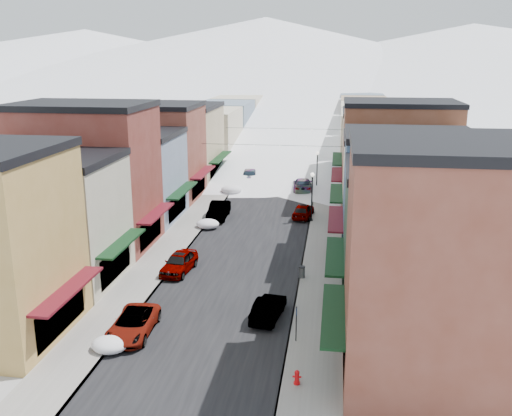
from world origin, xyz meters
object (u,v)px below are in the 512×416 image
(car_silver_sedan, at_px, (179,262))
(streetlamp_near, at_px, (312,191))
(fire_hydrant, at_px, (297,378))
(car_green_sedan, at_px, (268,308))
(trash_can, at_px, (302,272))
(car_dark_hatch, at_px, (219,210))
(car_white_suv, at_px, (133,324))

(car_silver_sedan, height_order, streetlamp_near, streetlamp_near)
(fire_hydrant, distance_m, streetlamp_near, 29.66)
(car_silver_sedan, xyz_separation_m, car_green_sedan, (7.80, -6.96, -0.09))
(car_silver_sedan, xyz_separation_m, trash_can, (9.50, -0.15, -0.19))
(car_silver_sedan, height_order, fire_hydrant, car_silver_sedan)
(fire_hydrant, height_order, streetlamp_near, streetlamp_near)
(car_silver_sedan, distance_m, fire_hydrant, 17.69)
(car_dark_hatch, distance_m, car_green_sedan, 23.36)
(trash_can, bearing_deg, streetlamp_near, 90.00)
(car_dark_hatch, height_order, fire_hydrant, car_dark_hatch)
(car_green_sedan, distance_m, streetlamp_near, 22.22)
(car_white_suv, height_order, trash_can, car_white_suv)
(fire_hydrant, relative_size, trash_can, 0.88)
(car_silver_sedan, height_order, car_green_sedan, car_silver_sedan)
(car_green_sedan, relative_size, streetlamp_near, 0.86)
(trash_can, bearing_deg, fire_hydrant, -87.31)
(car_green_sedan, xyz_separation_m, trash_can, (1.70, 6.81, -0.10))
(streetlamp_near, bearing_deg, car_white_suv, -110.55)
(car_green_sedan, height_order, streetlamp_near, streetlamp_near)
(car_silver_sedan, xyz_separation_m, streetlamp_near, (9.50, 15.05, 2.46))
(car_dark_hatch, distance_m, trash_can, 17.93)
(car_white_suv, distance_m, car_dark_hatch, 25.35)
(car_dark_hatch, bearing_deg, streetlamp_near, -1.67)
(car_white_suv, xyz_separation_m, fire_hydrant, (10.17, -4.17, -0.20))
(fire_hydrant, distance_m, trash_can, 14.33)
(trash_can, bearing_deg, car_silver_sedan, 179.08)
(car_dark_hatch, relative_size, car_green_sedan, 1.20)
(car_silver_sedan, relative_size, fire_hydrant, 6.00)
(car_white_suv, xyz_separation_m, trash_can, (9.50, 10.14, -0.11))
(car_silver_sedan, bearing_deg, car_green_sedan, -35.97)
(car_white_suv, relative_size, car_silver_sedan, 1.09)
(car_white_suv, distance_m, trash_can, 13.90)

